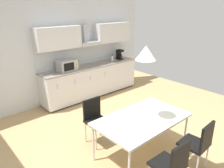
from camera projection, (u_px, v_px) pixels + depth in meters
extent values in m
cube|color=tan|center=(123.00, 151.00, 4.03)|extent=(8.07, 8.37, 0.02)
cube|color=silver|center=(46.00, 51.00, 5.54)|extent=(6.46, 0.10, 2.84)
cube|color=#333333|center=(92.00, 94.00, 6.48)|extent=(2.87, 0.55, 0.05)
cube|color=silver|center=(92.00, 80.00, 6.33)|extent=(2.99, 0.59, 0.83)
cube|color=gray|center=(91.00, 66.00, 6.19)|extent=(3.01, 0.61, 0.03)
cube|color=silver|center=(57.00, 86.00, 5.27)|extent=(0.01, 0.01, 0.14)
cube|color=silver|center=(75.00, 82.00, 5.58)|extent=(0.01, 0.01, 0.14)
cube|color=silver|center=(91.00, 78.00, 5.89)|extent=(0.01, 0.01, 0.14)
cube|color=silver|center=(105.00, 74.00, 6.20)|extent=(0.01, 0.01, 0.14)
cube|color=silver|center=(85.00, 54.00, 6.29)|extent=(2.99, 0.02, 0.54)
cube|color=silver|center=(58.00, 38.00, 5.42)|extent=(1.19, 0.34, 0.56)
cube|color=silver|center=(112.00, 32.00, 6.55)|extent=(1.19, 0.34, 0.56)
cube|color=#B7BABF|center=(88.00, 43.00, 6.05)|extent=(0.61, 0.40, 0.10)
cube|color=#B7BABF|center=(85.00, 34.00, 6.04)|extent=(0.20, 0.16, 0.51)
cube|color=#ADADB2|center=(67.00, 65.00, 5.65)|extent=(0.48, 0.34, 0.28)
cube|color=black|center=(69.00, 67.00, 5.51)|extent=(0.29, 0.01, 0.20)
cube|color=black|center=(120.00, 59.00, 6.88)|extent=(0.18, 0.18, 0.02)
cylinder|color=black|center=(120.00, 57.00, 6.85)|extent=(0.12, 0.12, 0.12)
cube|color=black|center=(119.00, 54.00, 6.87)|extent=(0.16, 0.08, 0.30)
cube|color=black|center=(120.00, 51.00, 6.78)|extent=(0.18, 0.16, 0.06)
cylinder|color=white|center=(112.00, 58.00, 6.69)|extent=(0.07, 0.07, 0.15)
cylinder|color=black|center=(112.00, 55.00, 6.66)|extent=(0.03, 0.03, 0.03)
cylinder|color=yellow|center=(79.00, 64.00, 5.95)|extent=(0.06, 0.06, 0.17)
cylinder|color=black|center=(78.00, 61.00, 5.91)|extent=(0.02, 0.02, 0.04)
cube|color=silver|center=(142.00, 119.00, 3.69)|extent=(1.59, 0.95, 0.04)
cylinder|color=silver|center=(185.00, 132.00, 3.98)|extent=(0.04, 0.04, 0.69)
cylinder|color=silver|center=(93.00, 143.00, 3.65)|extent=(0.04, 0.04, 0.69)
cylinder|color=silver|center=(150.00, 116.00, 4.56)|extent=(0.04, 0.04, 0.69)
cube|color=black|center=(167.00, 164.00, 3.01)|extent=(0.41, 0.41, 0.04)
cube|color=black|center=(180.00, 158.00, 2.80)|extent=(0.38, 0.05, 0.40)
cylinder|color=silver|center=(163.00, 166.00, 3.31)|extent=(0.02, 0.02, 0.43)
cube|color=black|center=(194.00, 144.00, 3.45)|extent=(0.42, 0.42, 0.04)
cube|color=black|center=(207.00, 137.00, 3.26)|extent=(0.38, 0.06, 0.40)
cylinder|color=silver|center=(177.00, 156.00, 3.54)|extent=(0.02, 0.02, 0.43)
cylinder|color=silver|center=(187.00, 147.00, 3.76)|extent=(0.02, 0.02, 0.43)
cylinder|color=silver|center=(197.00, 166.00, 3.31)|extent=(0.02, 0.02, 0.43)
cylinder|color=silver|center=(207.00, 156.00, 3.53)|extent=(0.02, 0.02, 0.43)
cube|color=black|center=(98.00, 122.00, 4.10)|extent=(0.41, 0.41, 0.04)
cube|color=black|center=(92.00, 108.00, 4.15)|extent=(0.38, 0.05, 0.40)
cylinder|color=silver|center=(110.00, 133.00, 4.16)|extent=(0.02, 0.02, 0.43)
cylinder|color=silver|center=(96.00, 140.00, 3.95)|extent=(0.02, 0.02, 0.43)
cylinder|color=silver|center=(100.00, 126.00, 4.40)|extent=(0.02, 0.02, 0.43)
cylinder|color=silver|center=(86.00, 132.00, 4.20)|extent=(0.02, 0.02, 0.43)
cone|color=silver|center=(146.00, 53.00, 3.31)|extent=(0.32, 0.32, 0.22)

